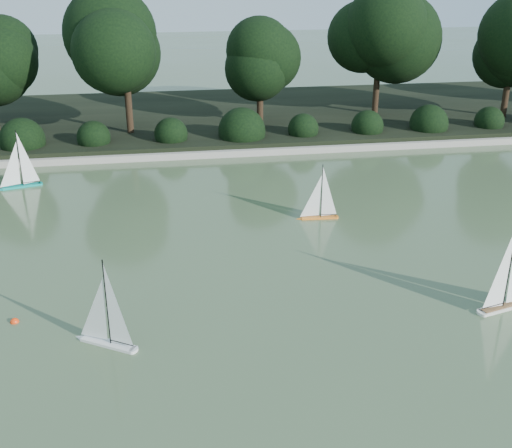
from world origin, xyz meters
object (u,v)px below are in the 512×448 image
object	(u,v)px
sailboat_white_a	(102,330)
sailboat_white_b	(511,293)
race_buoy	(15,322)
sailboat_teal	(17,178)
sailboat_orange	(316,210)

from	to	relation	value
sailboat_white_a	sailboat_white_b	world-z (taller)	sailboat_white_b
sailboat_white_b	race_buoy	bearing A→B (deg)	174.22
race_buoy	sailboat_teal	bearing A→B (deg)	99.34
sailboat_white_b	sailboat_orange	bearing A→B (deg)	117.57
sailboat_white_a	race_buoy	size ratio (longest dim) A/B	10.94
sailboat_white_b	sailboat_teal	world-z (taller)	sailboat_white_b
sailboat_white_b	sailboat_teal	distance (m)	11.35
race_buoy	sailboat_white_a	bearing A→B (deg)	-30.58
sailboat_teal	race_buoy	world-z (taller)	sailboat_teal
sailboat_orange	sailboat_white_a	bearing A→B (deg)	-135.33
sailboat_white_a	sailboat_teal	xyz separation A→B (m)	(-2.44, 7.21, 0.01)
sailboat_white_a	sailboat_orange	world-z (taller)	sailboat_white_a
sailboat_orange	sailboat_teal	bearing A→B (deg)	155.31
sailboat_teal	race_buoy	distance (m)	6.48
sailboat_teal	race_buoy	size ratio (longest dim) A/B	11.22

